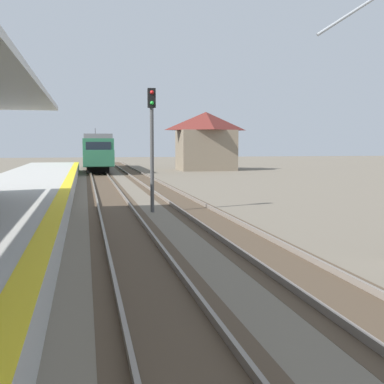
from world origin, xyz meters
name	(u,v)px	position (x,y,z in m)	size (l,w,h in m)	color
track_pair_nearest_platform	(118,216)	(1.90, 20.00, 0.05)	(2.34, 120.00, 0.16)	#4C3D2D
track_pair_middle	(201,213)	(5.30, 20.00, 0.05)	(2.34, 120.00, 0.16)	#4C3D2D
approaching_train	(96,150)	(1.90, 56.25, 2.18)	(2.93, 19.60, 4.76)	#286647
rail_signal_post	(152,137)	(3.41, 21.04, 3.19)	(0.32, 0.34, 5.20)	#4C4C4C
distant_trackside_house	(206,140)	(13.75, 53.73, 3.34)	(6.60, 5.28, 6.40)	#7F705B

